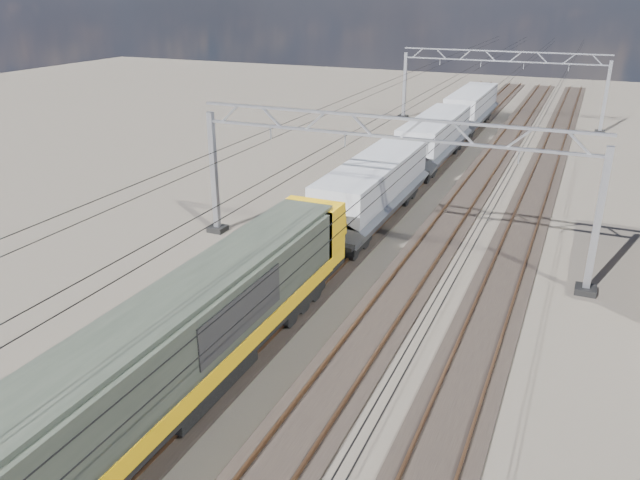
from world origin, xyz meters
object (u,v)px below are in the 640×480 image
at_px(locomotive, 191,335).
at_px(hopper_wagon_lead, 373,187).
at_px(catenary_gantry_mid, 384,183).
at_px(hopper_wagon_third, 471,106).
at_px(catenary_gantry_far, 500,85).
at_px(hopper_wagon_mid, 435,136).

height_order(locomotive, hopper_wagon_lead, locomotive).
relative_size(catenary_gantry_mid, locomotive, 0.94).
bearing_deg(hopper_wagon_third, catenary_gantry_mid, -86.52).
height_order(catenary_gantry_far, locomotive, catenary_gantry_far).
bearing_deg(catenary_gantry_mid, catenary_gantry_far, 90.00).
distance_m(locomotive, hopper_wagon_lead, 17.70).
distance_m(catenary_gantry_far, hopper_wagon_lead, 31.65).
xyz_separation_m(catenary_gantry_mid, hopper_wagon_mid, (-2.00, 18.66, -1.67)).
distance_m(catenary_gantry_mid, hopper_wagon_lead, 5.17).
xyz_separation_m(catenary_gantry_mid, hopper_wagon_third, (-2.00, 32.86, -1.67)).
bearing_deg(hopper_wagon_lead, hopper_wagon_mid, 90.00).
distance_m(hopper_wagon_lead, hopper_wagon_third, 28.40).
xyz_separation_m(catenary_gantry_far, hopper_wagon_mid, (-2.00, -17.34, -1.67)).
bearing_deg(hopper_wagon_lead, catenary_gantry_mid, -65.84).
bearing_deg(locomotive, hopper_wagon_lead, 90.00).
bearing_deg(hopper_wagon_mid, locomotive, -90.00).
bearing_deg(catenary_gantry_mid, hopper_wagon_lead, 114.16).
xyz_separation_m(locomotive, hopper_wagon_mid, (-0.00, 31.90, -0.09)).
height_order(catenary_gantry_far, hopper_wagon_third, catenary_gantry_far).
bearing_deg(catenary_gantry_mid, hopper_wagon_mid, 96.12).
relative_size(catenary_gantry_mid, hopper_wagon_third, 1.53).
distance_m(catenary_gantry_mid, catenary_gantry_far, 36.00).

